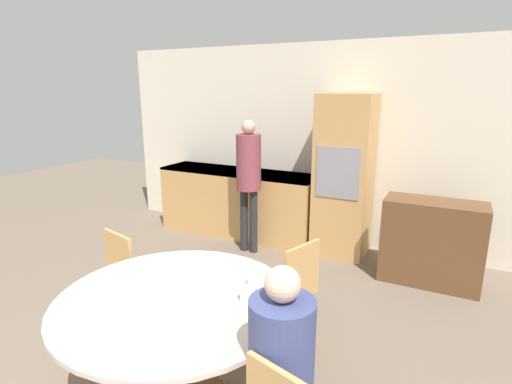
% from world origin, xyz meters
% --- Properties ---
extents(wall_back, '(6.07, 0.05, 2.60)m').
position_xyz_m(wall_back, '(0.00, 4.66, 1.30)').
color(wall_back, silver).
rests_on(wall_back, ground_plane).
extents(kitchen_counter, '(2.25, 0.60, 0.92)m').
position_xyz_m(kitchen_counter, '(-1.06, 4.32, 0.48)').
color(kitchen_counter, tan).
rests_on(kitchen_counter, ground_plane).
extents(oven_unit, '(0.64, 0.59, 1.98)m').
position_xyz_m(oven_unit, '(0.43, 4.33, 0.99)').
color(oven_unit, tan).
rests_on(oven_unit, ground_plane).
extents(sideboard, '(1.00, 0.45, 0.91)m').
position_xyz_m(sideboard, '(1.49, 3.95, 0.45)').
color(sideboard, brown).
rests_on(sideboard, ground_plane).
extents(dining_table, '(1.48, 1.48, 0.77)m').
position_xyz_m(dining_table, '(0.18, 1.36, 0.59)').
color(dining_table, brown).
rests_on(dining_table, ground_plane).
extents(chair_far_left, '(0.49, 0.49, 0.89)m').
position_xyz_m(chair_far_left, '(-0.77, 1.69, 0.51)').
color(chair_far_left, tan).
rests_on(chair_far_left, ground_plane).
extents(chair_far_right, '(0.51, 0.51, 0.89)m').
position_xyz_m(chair_far_right, '(0.59, 2.27, 0.51)').
color(chair_far_right, tan).
rests_on(chair_far_right, ground_plane).
extents(person_seated, '(0.32, 0.38, 1.25)m').
position_xyz_m(person_seated, '(0.99, 1.10, 0.73)').
color(person_seated, '#262628').
rests_on(person_seated, ground_plane).
extents(person_standing, '(0.30, 0.30, 1.67)m').
position_xyz_m(person_standing, '(-0.63, 3.83, 1.04)').
color(person_standing, '#262628').
rests_on(person_standing, ground_plane).
extents(cup, '(0.08, 0.08, 0.08)m').
position_xyz_m(cup, '(0.59, 1.52, 0.82)').
color(cup, silver).
rests_on(cup, dining_table).
extents(bowl_near, '(0.13, 0.13, 0.04)m').
position_xyz_m(bowl_near, '(0.54, 1.75, 0.79)').
color(bowl_near, silver).
rests_on(bowl_near, dining_table).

